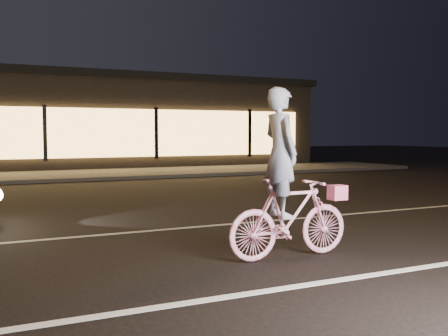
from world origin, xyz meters
name	(u,v)px	position (x,y,z in m)	size (l,w,h in m)	color
ground	(158,263)	(0.00, 0.00, 0.00)	(90.00, 90.00, 0.00)	black
lane_stripe_near	(205,300)	(0.00, -1.50, 0.00)	(60.00, 0.12, 0.01)	silver
lane_stripe_far	(121,233)	(0.00, 2.00, 0.00)	(60.00, 0.10, 0.01)	gray
sidewalk	(51,176)	(0.00, 13.00, 0.06)	(30.00, 4.00, 0.12)	#383533
storefront	(36,121)	(0.00, 18.97, 2.15)	(25.40, 8.42, 4.20)	black
cyclist	(287,198)	(1.56, -0.44, 0.77)	(1.71, 0.59, 2.16)	#E72B63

